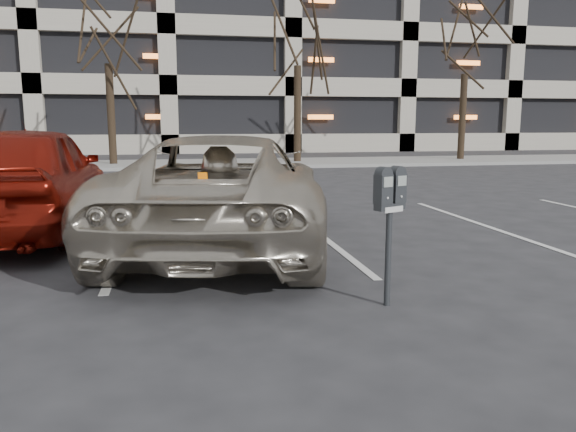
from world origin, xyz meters
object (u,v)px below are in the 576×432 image
(tree_c, at_px, (298,3))
(parking_meter, at_px, (390,202))
(tree_d, at_px, (467,19))
(suv_silver, at_px, (225,191))
(car_red, at_px, (26,178))

(tree_c, height_order, parking_meter, tree_c)
(tree_c, relative_size, tree_d, 1.06)
(suv_silver, bearing_deg, parking_meter, 125.51)
(car_red, bearing_deg, parking_meter, 132.86)
(tree_d, relative_size, suv_silver, 1.38)
(tree_c, relative_size, car_red, 1.72)
(car_red, bearing_deg, suv_silver, 152.18)
(tree_d, height_order, suv_silver, tree_d)
(suv_silver, height_order, car_red, car_red)
(parking_meter, bearing_deg, suv_silver, 90.18)
(suv_silver, bearing_deg, car_red, -15.09)
(tree_d, distance_m, parking_meter, 20.27)
(tree_c, height_order, tree_d, tree_c)
(tree_c, xyz_separation_m, suv_silver, (-4.04, -14.28, -5.34))
(tree_c, distance_m, tree_d, 7.01)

